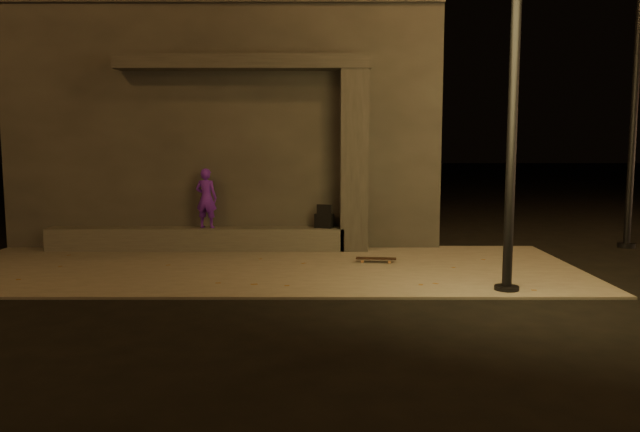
{
  "coord_description": "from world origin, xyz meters",
  "views": [
    {
      "loc": [
        1.03,
        -8.79,
        2.2
      ],
      "look_at": [
        1.02,
        2.0,
        0.93
      ],
      "focal_mm": 35.0,
      "sensor_mm": 36.0,
      "label": 1
    }
  ],
  "objects_px": {
    "skateboard": "(376,259)",
    "skateboarder": "(206,198)",
    "backpack": "(324,220)",
    "column": "(354,161)"
  },
  "relations": [
    {
      "from": "column",
      "to": "skateboarder",
      "type": "distance_m",
      "value": 3.08
    },
    {
      "from": "skateboard",
      "to": "skateboarder",
      "type": "bearing_deg",
      "value": 163.57
    },
    {
      "from": "skateboarder",
      "to": "skateboard",
      "type": "bearing_deg",
      "value": 170.19
    },
    {
      "from": "skateboard",
      "to": "backpack",
      "type": "bearing_deg",
      "value": 130.4
    },
    {
      "from": "skateboard",
      "to": "column",
      "type": "bearing_deg",
      "value": 109.91
    },
    {
      "from": "column",
      "to": "backpack",
      "type": "distance_m",
      "value": 1.33
    },
    {
      "from": "skateboarder",
      "to": "backpack",
      "type": "xyz_separation_m",
      "value": [
        2.38,
        0.0,
        -0.44
      ]
    },
    {
      "from": "backpack",
      "to": "skateboard",
      "type": "bearing_deg",
      "value": -35.07
    },
    {
      "from": "column",
      "to": "skateboard",
      "type": "relative_size",
      "value": 4.81
    },
    {
      "from": "column",
      "to": "skateboard",
      "type": "distance_m",
      "value": 2.24
    }
  ]
}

